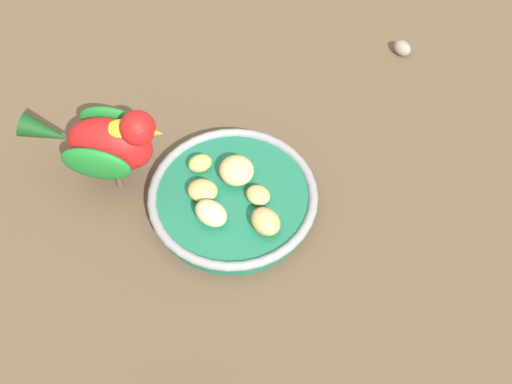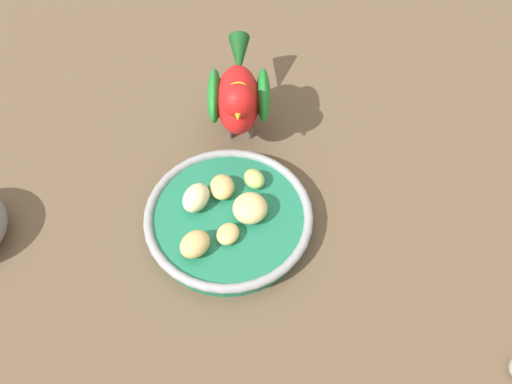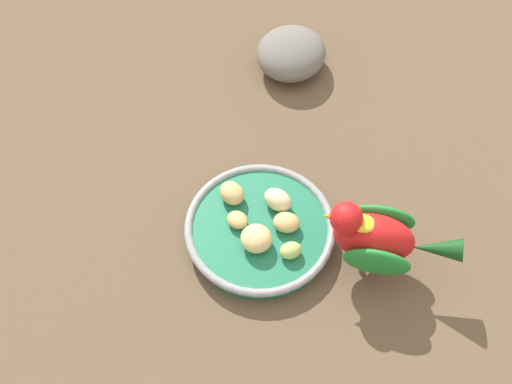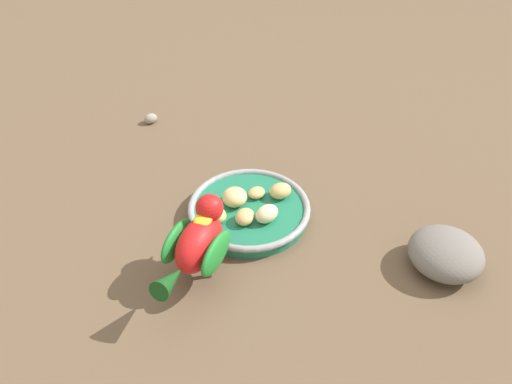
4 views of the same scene
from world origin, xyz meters
name	(u,v)px [view 4 (image 4 of 4)]	position (x,y,z in m)	size (l,w,h in m)	color
ground_plane	(258,226)	(0.00, 0.00, 0.00)	(4.00, 4.00, 0.00)	brown
feeding_bowl	(249,211)	(-0.01, -0.02, 0.01)	(0.19, 0.19, 0.03)	#1E7251
apple_piece_0	(233,199)	(0.00, -0.05, 0.03)	(0.04, 0.04, 0.03)	#E5C67F
apple_piece_1	(267,213)	(0.00, 0.02, 0.03)	(0.04, 0.03, 0.03)	beige
apple_piece_2	(257,193)	(-0.03, -0.03, 0.03)	(0.03, 0.02, 0.02)	tan
apple_piece_3	(278,190)	(-0.06, 0.00, 0.03)	(0.04, 0.03, 0.02)	tan
apple_piece_4	(245,217)	(0.02, -0.01, 0.03)	(0.03, 0.03, 0.02)	tan
apple_piece_5	(219,216)	(0.04, -0.04, 0.03)	(0.03, 0.02, 0.02)	#B2CC66
parrot	(197,243)	(0.14, 0.00, 0.07)	(0.17, 0.09, 0.12)	#59544C
rock_large	(446,254)	(-0.09, 0.26, 0.03)	(0.11, 0.10, 0.06)	slate
pebble_0	(151,119)	(-0.10, -0.34, 0.01)	(0.03, 0.02, 0.02)	gray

